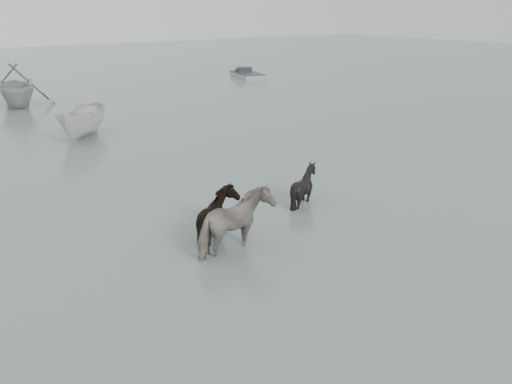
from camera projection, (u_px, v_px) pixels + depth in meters
ground at (248, 251)px, 13.62m from camera, size 140.00×140.00×0.00m
pony_pinto at (235, 217)px, 13.37m from camera, size 2.19×1.38×1.72m
pony_dark at (220, 208)px, 14.20m from camera, size 1.82×1.95×1.57m
pony_black at (304, 179)px, 16.69m from camera, size 1.54×1.43×1.43m
rowboat_trail at (15, 83)px, 32.10m from camera, size 4.97×5.52×2.58m
boat_small at (83, 120)px, 24.79m from camera, size 3.60×3.92×1.50m
skiff_port at (247, 73)px, 44.55m from camera, size 2.65×5.23×0.75m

